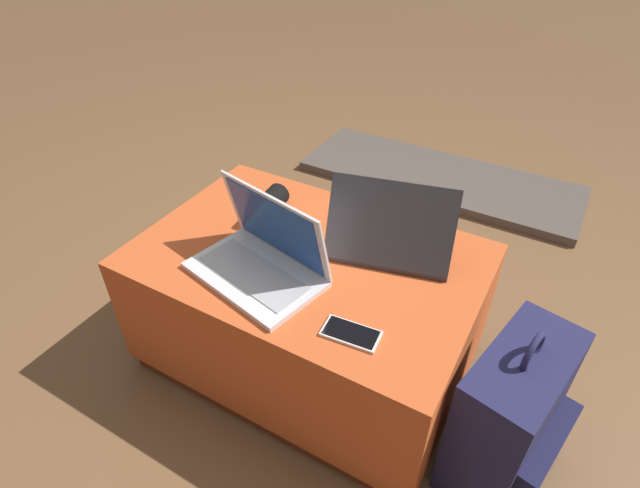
% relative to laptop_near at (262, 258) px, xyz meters
% --- Properties ---
extents(ground_plane, '(14.00, 14.00, 0.00)m').
position_rel_laptop_near_xyz_m(ground_plane, '(0.07, 0.13, -0.49)').
color(ground_plane, brown).
extents(ottoman, '(0.98, 0.66, 0.44)m').
position_rel_laptop_near_xyz_m(ottoman, '(0.07, 0.13, -0.27)').
color(ottoman, maroon).
rests_on(ottoman, ground_plane).
extents(laptop_near, '(0.40, 0.30, 0.23)m').
position_rel_laptop_near_xyz_m(laptop_near, '(0.00, 0.00, 0.00)').
color(laptop_near, silver).
rests_on(laptop_near, ottoman).
extents(laptop_far, '(0.39, 0.31, 0.23)m').
position_rel_laptop_near_xyz_m(laptop_far, '(0.26, 0.26, -0.00)').
color(laptop_far, '#333338').
rests_on(laptop_far, ottoman).
extents(cell_phone, '(0.14, 0.08, 0.01)m').
position_rel_laptop_near_xyz_m(cell_phone, '(0.31, -0.09, -0.04)').
color(cell_phone, white).
rests_on(cell_phone, ottoman).
extents(backpack, '(0.29, 0.39, 0.51)m').
position_rel_laptop_near_xyz_m(backpack, '(0.71, 0.06, -0.28)').
color(backpack, '#23234C').
rests_on(backpack, ground_plane).
extents(wrist_brace, '(0.10, 0.17, 0.07)m').
position_rel_laptop_near_xyz_m(wrist_brace, '(-0.14, 0.23, -0.01)').
color(wrist_brace, black).
rests_on(wrist_brace, ottoman).
extents(fireplace_hearth, '(1.40, 0.50, 0.04)m').
position_rel_laptop_near_xyz_m(fireplace_hearth, '(0.07, 1.45, -0.47)').
color(fireplace_hearth, '#564C47').
rests_on(fireplace_hearth, ground_plane).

